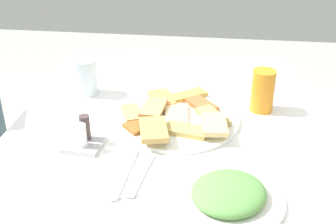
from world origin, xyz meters
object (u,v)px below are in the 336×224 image
(paper_napkin, at_px, (134,175))
(fork, at_px, (141,174))
(dining_table, at_px, (162,151))
(drinking_glass, at_px, (86,77))
(spoon, at_px, (126,173))
(salad_plate_greens, at_px, (229,195))
(condiment_caddy, at_px, (84,138))
(pide_platter, at_px, (176,117))
(soda_can, at_px, (263,91))

(paper_napkin, bearing_deg, fork, -90.00)
(dining_table, height_order, paper_napkin, paper_napkin)
(paper_napkin, bearing_deg, drinking_glass, 29.22)
(spoon, bearing_deg, dining_table, -8.01)
(spoon, bearing_deg, salad_plate_greens, -102.21)
(drinking_glass, height_order, fork, drinking_glass)
(salad_plate_greens, bearing_deg, spoon, 74.69)
(paper_napkin, distance_m, condiment_caddy, 0.18)
(spoon, distance_m, condiment_caddy, 0.17)
(pide_platter, relative_size, condiment_caddy, 3.59)
(spoon, bearing_deg, drinking_glass, 30.31)
(soda_can, bearing_deg, salad_plate_greens, 167.72)
(condiment_caddy, bearing_deg, salad_plate_greens, -115.27)
(salad_plate_greens, bearing_deg, condiment_caddy, 64.73)
(pide_platter, xyz_separation_m, salad_plate_greens, (-0.32, -0.14, 0.00))
(pide_platter, xyz_separation_m, fork, (-0.26, 0.05, -0.01))
(pide_platter, height_order, drinking_glass, drinking_glass)
(paper_napkin, xyz_separation_m, fork, (0.00, -0.02, 0.00))
(condiment_caddy, bearing_deg, soda_can, -60.71)
(soda_can, bearing_deg, dining_table, 111.58)
(dining_table, distance_m, salad_plate_greens, 0.38)
(condiment_caddy, bearing_deg, drinking_glass, 14.99)
(drinking_glass, relative_size, spoon, 0.58)
(pide_platter, relative_size, salad_plate_greens, 1.52)
(dining_table, height_order, salad_plate_greens, salad_plate_greens)
(salad_plate_greens, bearing_deg, pide_platter, 23.87)
(pide_platter, bearing_deg, soda_can, -67.86)
(dining_table, bearing_deg, spoon, 168.89)
(pide_platter, xyz_separation_m, condiment_caddy, (-0.16, 0.21, 0.01))
(dining_table, height_order, condiment_caddy, condiment_caddy)
(dining_table, xyz_separation_m, condiment_caddy, (-0.14, 0.18, 0.12))
(salad_plate_greens, relative_size, paper_napkin, 1.61)
(dining_table, distance_m, pide_platter, 0.11)
(condiment_caddy, bearing_deg, pide_platter, -53.85)
(fork, bearing_deg, soda_can, -31.38)
(salad_plate_greens, xyz_separation_m, spoon, (0.06, 0.23, -0.01))
(salad_plate_greens, xyz_separation_m, drinking_glass, (0.46, 0.43, 0.04))
(fork, bearing_deg, dining_table, 4.32)
(paper_napkin, distance_m, fork, 0.02)
(dining_table, xyz_separation_m, soda_can, (0.11, -0.27, 0.15))
(pide_platter, bearing_deg, dining_table, 107.98)
(dining_table, xyz_separation_m, pide_platter, (0.01, -0.04, 0.11))
(pide_platter, distance_m, soda_can, 0.26)
(pide_platter, relative_size, paper_napkin, 2.45)
(pide_platter, xyz_separation_m, soda_can, (0.10, -0.23, 0.05))
(soda_can, bearing_deg, condiment_caddy, 119.29)
(fork, distance_m, spoon, 0.04)
(drinking_glass, height_order, spoon, drinking_glass)
(soda_can, distance_m, drinking_glass, 0.53)
(spoon, bearing_deg, fork, -86.90)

